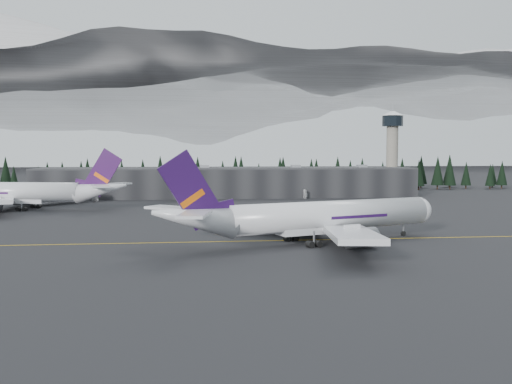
{
  "coord_description": "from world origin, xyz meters",
  "views": [
    {
      "loc": [
        -16.78,
        -121.8,
        18.63
      ],
      "look_at": [
        0.0,
        20.0,
        9.0
      ],
      "focal_mm": 40.0,
      "sensor_mm": 36.0,
      "label": 1
    }
  ],
  "objects": [
    {
      "name": "jet_parked",
      "position": [
        -71.05,
        74.67,
        5.76
      ],
      "size": [
        68.61,
        62.68,
        20.43
      ],
      "rotation": [
        0.0,
        0.0,
        2.93
      ],
      "color": "silver",
      "rests_on": "ground"
    },
    {
      "name": "terminal",
      "position": [
        0.0,
        125.0,
        6.3
      ],
      "size": [
        160.0,
        30.0,
        12.6
      ],
      "color": "black",
      "rests_on": "ground"
    },
    {
      "name": "gse_vehicle_b",
      "position": [
        30.88,
        107.82,
        0.68
      ],
      "size": [
        4.27,
        3.11,
        1.35
      ],
      "primitive_type": "imported",
      "rotation": [
        0.0,
        0.0,
        -1.14
      ],
      "color": "silver",
      "rests_on": "ground"
    },
    {
      "name": "gse_vehicle_a",
      "position": [
        -52.65,
        103.51,
        0.65
      ],
      "size": [
        2.2,
        4.72,
        1.31
      ],
      "primitive_type": "imported",
      "rotation": [
        0.0,
        0.0,
        -0.01
      ],
      "color": "silver",
      "rests_on": "ground"
    },
    {
      "name": "taxiline",
      "position": [
        0.0,
        -2.0,
        0.01
      ],
      "size": [
        400.0,
        0.4,
        0.02
      ],
      "primitive_type": "cube",
      "color": "gold",
      "rests_on": "ground"
    },
    {
      "name": "ground",
      "position": [
        0.0,
        0.0,
        0.0
      ],
      "size": [
        1400.0,
        1400.0,
        0.0
      ],
      "primitive_type": "plane",
      "color": "black",
      "rests_on": "ground"
    },
    {
      "name": "mountain_ridge",
      "position": [
        0.0,
        1000.0,
        0.0
      ],
      "size": [
        4400.0,
        900.0,
        420.0
      ],
      "primitive_type": null,
      "color": "white",
      "rests_on": "ground"
    },
    {
      "name": "control_tower",
      "position": [
        75.0,
        128.0,
        23.41
      ],
      "size": [
        10.0,
        10.0,
        37.7
      ],
      "color": "gray",
      "rests_on": "ground"
    },
    {
      "name": "jet_main",
      "position": [
        7.64,
        -6.79,
        5.47
      ],
      "size": [
        64.04,
        57.5,
        19.41
      ],
      "rotation": [
        0.0,
        0.0,
        0.34
      ],
      "color": "silver",
      "rests_on": "ground"
    },
    {
      "name": "treeline",
      "position": [
        0.0,
        162.0,
        7.5
      ],
      "size": [
        360.0,
        20.0,
        15.0
      ],
      "primitive_type": "cube",
      "color": "black",
      "rests_on": "ground"
    }
  ]
}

